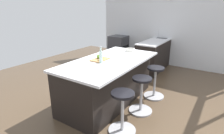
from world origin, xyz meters
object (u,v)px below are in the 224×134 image
Objects in this scene: cutting_board at (100,60)px; fruit_bowl at (130,50)px; stool_near_camera at (122,114)px; stool_by_window at (155,83)px; kitchen_island at (108,81)px; oven_range at (118,48)px; apple_yellow at (101,58)px; stool_middle at (141,96)px; water_bottle at (101,57)px; apple_green at (99,57)px.

cutting_board is 1.70× the size of fruit_bowl.
stool_by_window is at bearing 180.00° from stool_near_camera.
oven_range is at bearing -152.59° from kitchen_island.
fruit_bowl is at bearing 174.42° from apple_yellow.
stool_by_window is 1.32m from cutting_board.
kitchen_island is at bearing -133.19° from stool_near_camera.
kitchen_island is 0.76m from stool_middle.
water_bottle is (0.15, 0.13, 0.11)m from cutting_board.
kitchen_island is at bearing -90.00° from stool_middle.
apple_green is at bearing -111.34° from cutting_board.
cutting_board is at bearing -46.90° from kitchen_island.
stool_near_camera is 1.11m from water_bottle.
apple_green is at bearing -12.25° from fruit_bowl.
stool_middle is 2.20× the size of water_bottle.
apple_green is 0.40× the size of fruit_bowl.
cutting_board reaches higher than stool_near_camera.
stool_middle is at bearing 39.38° from fruit_bowl.
apple_yellow is (0.16, -0.05, 0.51)m from kitchen_island.
kitchen_island is at bearing 121.78° from apple_green.
apple_yellow reaches higher than stool_middle.
oven_range is 0.39× the size of kitchen_island.
kitchen_island is (2.90, 1.50, 0.02)m from oven_range.
stool_by_window is 3.24× the size of fruit_bowl.
fruit_bowl reaches higher than stool_middle.
fruit_bowl reaches higher than kitchen_island.
fruit_bowl is at bearing -101.74° from stool_by_window.
oven_range is at bearing -155.22° from cutting_board.
oven_range is 3.26m from kitchen_island.
stool_middle is (0.70, 0.00, 0.00)m from stool_by_window.
kitchen_island is 1.03m from stool_by_window.
fruit_bowl is (-0.84, 0.05, 0.49)m from kitchen_island.
stool_near_camera is at bearing 0.00° from stool_middle.
cutting_board reaches higher than kitchen_island.
apple_green is at bearing -122.00° from apple_yellow.
cutting_board is (-0.59, -0.86, 0.59)m from stool_near_camera.
oven_range is 3.55m from water_bottle.
fruit_bowl is at bearing 176.41° from kitchen_island.
oven_range is 4.12× the size of fruit_bowl.
apple_green is 0.24m from water_bottle.
stool_middle is at bearing 90.00° from kitchen_island.
water_bottle reaches higher than apple_yellow.
stool_by_window is 1.34m from apple_yellow.
water_bottle reaches higher than apple_green.
stool_near_camera is 1.26m from apple_green.
fruit_bowl is (-0.94, 0.20, -0.02)m from apple_green.
apple_green is (0.09, -0.15, 0.51)m from kitchen_island.
stool_near_camera is at bearing 55.43° from cutting_board.
stool_middle is 1.05m from water_bottle.
kitchen_island reaches higher than stool_near_camera.
apple_green reaches higher than cutting_board.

